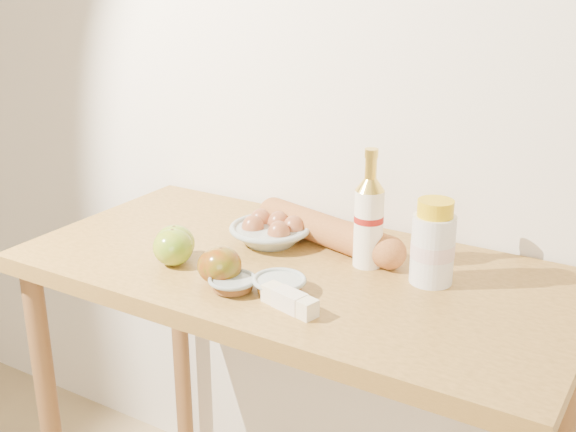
# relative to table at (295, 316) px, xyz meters

# --- Properties ---
(back_wall) EXTENTS (3.50, 0.02, 2.60)m
(back_wall) POSITION_rel_table_xyz_m (0.00, 0.33, 0.52)
(back_wall) COLOR silver
(back_wall) RESTS_ON ground
(table) EXTENTS (1.20, 0.60, 0.90)m
(table) POSITION_rel_table_xyz_m (0.00, 0.00, 0.00)
(table) COLOR #B08339
(table) RESTS_ON ground
(bourbon_bottle) EXTENTS (0.08, 0.08, 0.26)m
(bourbon_bottle) POSITION_rel_table_xyz_m (0.13, 0.08, 0.23)
(bourbon_bottle) COLOR white
(bourbon_bottle) RESTS_ON table
(cream_bottle) EXTENTS (0.10, 0.10, 0.17)m
(cream_bottle) POSITION_rel_table_xyz_m (0.28, 0.07, 0.20)
(cream_bottle) COLOR silver
(cream_bottle) RESTS_ON table
(egg_bowl) EXTENTS (0.19, 0.19, 0.07)m
(egg_bowl) POSITION_rel_table_xyz_m (-0.11, 0.08, 0.15)
(egg_bowl) COLOR #97A59E
(egg_bowl) RESTS_ON table
(baguette) EXTENTS (0.43, 0.18, 0.07)m
(baguette) POSITION_rel_table_xyz_m (0.01, 0.13, 0.16)
(baguette) COLOR #B77037
(baguette) RESTS_ON table
(apple_yellowgreen) EXTENTS (0.11, 0.11, 0.08)m
(apple_yellowgreen) POSITION_rel_table_xyz_m (-0.23, -0.12, 0.16)
(apple_yellowgreen) COLOR #A5A121
(apple_yellowgreen) RESTS_ON table
(apple_redgreen_front) EXTENTS (0.09, 0.09, 0.07)m
(apple_redgreen_front) POSITION_rel_table_xyz_m (-0.09, -0.16, 0.16)
(apple_redgreen_front) COLOR maroon
(apple_redgreen_front) RESTS_ON table
(apple_redgreen_right) EXTENTS (0.10, 0.10, 0.08)m
(apple_redgreen_right) POSITION_rel_table_xyz_m (-0.08, -0.16, 0.16)
(apple_redgreen_right) COLOR #981308
(apple_redgreen_right) RESTS_ON table
(sugar_bowl) EXTENTS (0.11, 0.11, 0.03)m
(sugar_bowl) POSITION_rel_table_xyz_m (-0.04, -0.17, 0.14)
(sugar_bowl) COLOR gray
(sugar_bowl) RESTS_ON table
(syrup_bowl) EXTENTS (0.13, 0.13, 0.03)m
(syrup_bowl) POSITION_rel_table_xyz_m (0.04, -0.13, 0.14)
(syrup_bowl) COLOR #98A6A0
(syrup_bowl) RESTS_ON table
(butter_stick) EXTENTS (0.13, 0.06, 0.04)m
(butter_stick) POSITION_rel_table_xyz_m (0.10, -0.18, 0.14)
(butter_stick) COLOR beige
(butter_stick) RESTS_ON table
(apple_extra) EXTENTS (0.11, 0.11, 0.08)m
(apple_extra) POSITION_rel_table_xyz_m (-0.22, -0.13, 0.16)
(apple_extra) COLOR #A5A121
(apple_extra) RESTS_ON table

